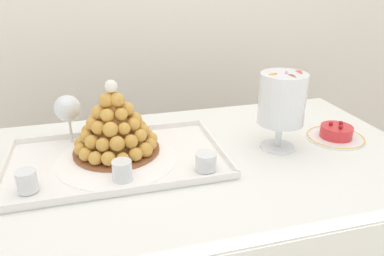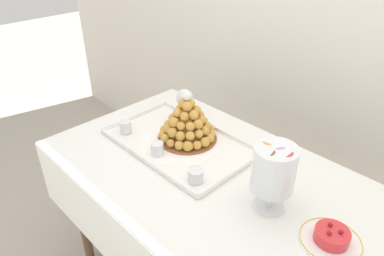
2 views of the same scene
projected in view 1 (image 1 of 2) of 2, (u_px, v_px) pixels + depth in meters
buffet_table at (197, 190)px, 1.12m from camera, size 1.34×0.79×0.79m
serving_tray at (117, 160)px, 1.05m from camera, size 0.61×0.38×0.02m
croquembouche at (115, 126)px, 1.06m from camera, size 0.25×0.25×0.22m
dessert_cup_left at (27, 182)px, 0.89m from camera, size 0.05×0.05×0.05m
dessert_cup_mid_left at (122, 171)px, 0.94m from camera, size 0.05×0.05×0.05m
dessert_cup_centre at (207, 162)px, 0.99m from camera, size 0.06×0.06×0.05m
macaron_goblet at (282, 100)px, 1.08m from camera, size 0.14×0.14×0.25m
fruit_tart_plate at (336, 134)px, 1.19m from camera, size 0.19×0.19×0.06m
wine_glass at (68, 109)px, 1.12m from camera, size 0.08×0.08×0.16m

